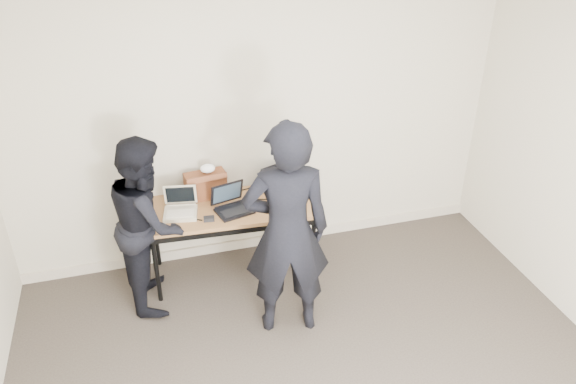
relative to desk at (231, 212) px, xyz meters
name	(u,v)px	position (x,y,z in m)	size (l,w,h in m)	color
room	(350,272)	(0.34, -1.88, 0.69)	(4.60, 4.60, 2.80)	#3B332D
desk	(231,212)	(0.00, 0.00, 0.00)	(1.54, 0.74, 0.72)	#8D5F36
laptop_beige	(180,209)	(-0.43, 0.01, 0.10)	(0.32, 0.32, 0.23)	beige
laptop_center	(232,204)	(0.00, -0.05, 0.11)	(0.36, 0.35, 0.23)	black
laptop_right	(279,184)	(0.49, 0.19, 0.11)	(0.40, 0.39, 0.23)	black
leather_satchel	(206,185)	(-0.18, 0.23, 0.19)	(0.38, 0.22, 0.25)	brown
tissue	(208,168)	(-0.15, 0.23, 0.34)	(0.13, 0.10, 0.08)	white
equipment_box	(294,179)	(0.63, 0.19, 0.14)	(0.27, 0.23, 0.15)	black
power_brick	(209,219)	(-0.22, -0.17, 0.08)	(0.09, 0.06, 0.03)	black
cables	(242,201)	(0.11, 0.07, 0.06)	(1.14, 0.44, 0.01)	black
person_typist	(287,232)	(0.29, -0.79, 0.25)	(0.67, 0.44, 1.83)	black
person_observer	(148,222)	(-0.71, -0.12, 0.10)	(0.74, 0.58, 1.53)	black
baseboard	(261,240)	(0.34, 0.36, -0.61)	(4.50, 0.03, 0.10)	#C0B39F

